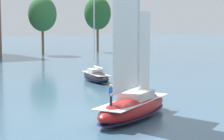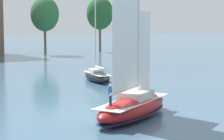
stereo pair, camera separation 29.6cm
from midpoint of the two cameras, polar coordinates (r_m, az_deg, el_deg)
name	(u,v)px [view 2 (the right image)]	position (r m, az deg, el deg)	size (l,w,h in m)	color
ground_plane	(133,118)	(35.41, 3.01, -6.33)	(400.00, 400.00, 0.00)	#42667F
tree_shore_left	(100,13)	(113.42, -1.51, 7.40)	(6.91, 6.91, 14.21)	brown
tree_shore_center	(45,14)	(104.06, -8.70, 7.22)	(6.64, 6.64, 13.66)	brown
sailboat_main	(133,104)	(35.19, 3.03, -4.52)	(10.75, 7.38, 14.49)	maroon
sailboat_moored_mid_channel	(97,76)	(57.09, -1.82, -0.77)	(3.96, 8.08, 10.72)	#232328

